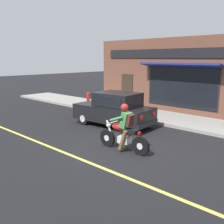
{
  "coord_description": "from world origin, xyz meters",
  "views": [
    {
      "loc": [
        -6.72,
        -5.79,
        3.09
      ],
      "look_at": [
        0.83,
        1.34,
        0.95
      ],
      "focal_mm": 42.0,
      "sensor_mm": 36.0,
      "label": 1
    }
  ],
  "objects_px": {
    "car_hatchback": "(114,110)",
    "traffic_cone": "(133,104)",
    "motorcycle_with_rider": "(124,131)",
    "fire_hydrant": "(88,99)"
  },
  "relations": [
    {
      "from": "car_hatchback",
      "to": "traffic_cone",
      "type": "xyz_separation_m",
      "value": [
        3.37,
        1.58,
        -0.33
      ]
    },
    {
      "from": "motorcycle_with_rider",
      "to": "traffic_cone",
      "type": "height_order",
      "value": "motorcycle_with_rider"
    },
    {
      "from": "car_hatchback",
      "to": "traffic_cone",
      "type": "relative_size",
      "value": 6.49
    },
    {
      "from": "fire_hydrant",
      "to": "car_hatchback",
      "type": "bearing_deg",
      "value": -116.4
    },
    {
      "from": "car_hatchback",
      "to": "fire_hydrant",
      "type": "xyz_separation_m",
      "value": [
        2.04,
        4.1,
        -0.19
      ]
    },
    {
      "from": "car_hatchback",
      "to": "traffic_cone",
      "type": "distance_m",
      "value": 3.74
    },
    {
      "from": "motorcycle_with_rider",
      "to": "traffic_cone",
      "type": "relative_size",
      "value": 3.37
    },
    {
      "from": "traffic_cone",
      "to": "car_hatchback",
      "type": "bearing_deg",
      "value": -154.86
    },
    {
      "from": "motorcycle_with_rider",
      "to": "car_hatchback",
      "type": "height_order",
      "value": "motorcycle_with_rider"
    },
    {
      "from": "car_hatchback",
      "to": "fire_hydrant",
      "type": "bearing_deg",
      "value": 63.6
    }
  ]
}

